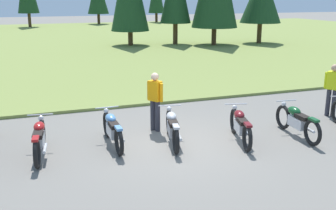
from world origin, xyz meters
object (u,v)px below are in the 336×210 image
motorcycle_maroon (240,125)px  motorcycle_british_green (297,121)px  motorcycle_silver (172,127)px  rider_with_back_turned (333,87)px  motorcycle_red (40,139)px  motorcycle_sky_blue (112,129)px  rider_in_hivis_vest (155,98)px

motorcycle_maroon → motorcycle_british_green: same height
motorcycle_silver → rider_with_back_turned: (5.58, 0.57, 0.51)m
motorcycle_british_green → motorcycle_red: bearing=172.0°
motorcycle_silver → rider_with_back_turned: 5.64m
motorcycle_sky_blue → motorcycle_british_green: bearing=-11.9°
rider_with_back_turned → motorcycle_red: bearing=-178.2°
motorcycle_silver → motorcycle_maroon: (1.73, -0.46, 0.00)m
motorcycle_british_green → rider_with_back_turned: 2.58m
motorcycle_silver → motorcycle_maroon: 1.79m
motorcycle_red → rider_in_hivis_vest: 3.32m
motorcycle_silver → rider_with_back_turned: bearing=5.8°
motorcycle_maroon → rider_in_hivis_vest: (-1.82, 1.60, 0.51)m
motorcycle_red → motorcycle_silver: bearing=-5.0°
motorcycle_silver → motorcycle_sky_blue: bearing=165.9°
motorcycle_red → motorcycle_silver: (3.26, -0.28, 0.00)m
motorcycle_silver → rider_with_back_turned: size_ratio=1.24×
motorcycle_silver → motorcycle_red: bearing=175.0°
rider_in_hivis_vest → rider_with_back_turned: bearing=-5.7°
rider_with_back_turned → motorcycle_sky_blue: bearing=-178.4°
motorcycle_red → motorcycle_british_green: size_ratio=1.00×
motorcycle_sky_blue → motorcycle_british_green: 4.96m
motorcycle_sky_blue → motorcycle_silver: 1.53m
motorcycle_british_green → rider_in_hivis_vest: (-3.46, 1.78, 0.51)m
motorcycle_sky_blue → motorcycle_maroon: bearing=-14.6°
motorcycle_red → motorcycle_british_green: same height
motorcycle_red → motorcycle_sky_blue: same height
rider_in_hivis_vest → motorcycle_sky_blue: bearing=-151.4°
motorcycle_silver → motorcycle_british_green: size_ratio=0.98×
rider_in_hivis_vest → rider_with_back_turned: (5.68, -0.57, 0.00)m
motorcycle_british_green → rider_with_back_turned: rider_with_back_turned is taller
motorcycle_sky_blue → motorcycle_british_green: same height
motorcycle_maroon → motorcycle_silver: bearing=165.0°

